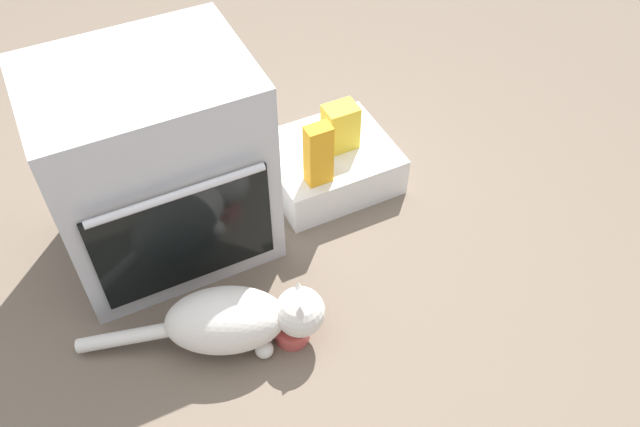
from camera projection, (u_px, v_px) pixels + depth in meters
ground at (227, 332)px, 2.10m from camera, size 8.00×8.00×0.00m
oven at (157, 166)px, 2.10m from camera, size 0.66×0.55×0.72m
pantry_cabinet at (329, 164)px, 2.51m from camera, size 0.47×0.40×0.16m
food_bowl at (292, 331)px, 2.06m from camera, size 0.11×0.11×0.08m
cat at (238, 319)px, 1.99m from camera, size 0.73×0.35×0.23m
snack_bag at (340, 127)px, 2.40m from camera, size 0.12×0.09×0.18m
juice_carton at (318, 155)px, 2.25m from camera, size 0.09×0.06×0.24m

